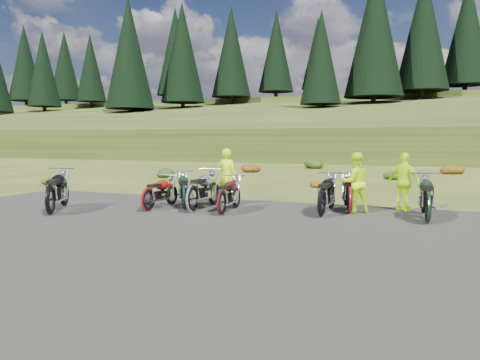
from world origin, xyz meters
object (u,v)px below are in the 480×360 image
at_px(motorcycle_3, 193,213).
at_px(motorcycle_7, 427,224).
at_px(motorcycle_0, 51,216).
at_px(person_middle, 227,177).

height_order(motorcycle_3, motorcycle_7, motorcycle_3).
distance_m(motorcycle_0, motorcycle_3, 3.82).
bearing_deg(motorcycle_7, motorcycle_3, 91.64).
bearing_deg(motorcycle_3, motorcycle_0, 116.28).
distance_m(motorcycle_0, person_middle, 5.25).
bearing_deg(motorcycle_0, motorcycle_7, -105.02).
bearing_deg(person_middle, motorcycle_7, 168.70).
height_order(motorcycle_0, person_middle, person_middle).
xyz_separation_m(motorcycle_0, motorcycle_7, (9.46, 2.42, 0.00)).
bearing_deg(motorcycle_3, person_middle, -8.08).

